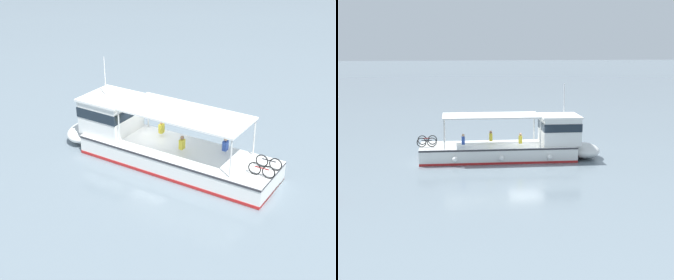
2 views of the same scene
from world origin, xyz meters
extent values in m
plane|color=slate|center=(0.00, 0.00, 0.00)|extent=(400.00, 400.00, 0.00)
cube|color=white|center=(0.67, 2.00, 0.55)|extent=(3.40, 10.86, 1.10)
ellipsoid|color=white|center=(0.55, -4.20, 0.55)|extent=(2.98, 2.25, 1.01)
cube|color=red|center=(0.67, 2.00, 0.10)|extent=(3.44, 10.86, 0.16)
cube|color=#2D2D33|center=(0.67, 2.00, 1.02)|extent=(3.46, 10.86, 0.10)
cube|color=white|center=(0.58, -2.40, 2.05)|extent=(2.77, 2.65, 1.90)
cube|color=#19232D|center=(0.58, -2.40, 2.38)|extent=(2.83, 2.69, 0.56)
cube|color=white|center=(0.58, -2.40, 3.06)|extent=(2.93, 2.81, 0.12)
cube|color=white|center=(0.67, 2.45, 3.15)|extent=(3.07, 6.75, 0.10)
cylinder|color=silver|center=(1.97, -0.82, 2.10)|extent=(0.08, 0.08, 2.00)
cylinder|color=silver|center=(-0.75, -0.77, 2.10)|extent=(0.08, 0.08, 2.00)
cylinder|color=silver|center=(2.09, 5.68, 2.10)|extent=(0.08, 0.08, 2.00)
cylinder|color=silver|center=(-0.62, 5.73, 2.10)|extent=(0.08, 0.08, 2.00)
cylinder|color=silver|center=(0.58, -2.70, 4.22)|extent=(0.06, 0.06, 2.20)
sphere|color=white|center=(-1.18, -1.36, 0.50)|extent=(0.36, 0.36, 0.36)
sphere|color=white|center=(-1.12, 1.94, 0.50)|extent=(0.36, 0.36, 0.36)
sphere|color=white|center=(-1.06, 5.04, 0.50)|extent=(0.36, 0.36, 0.36)
torus|color=black|center=(1.20, 6.54, 1.43)|extent=(0.07, 0.66, 0.66)
torus|color=black|center=(1.21, 7.24, 1.43)|extent=(0.07, 0.66, 0.66)
cylinder|color=maroon|center=(1.21, 6.89, 1.55)|extent=(0.07, 0.70, 0.06)
torus|color=black|center=(0.30, 6.56, 1.43)|extent=(0.07, 0.66, 0.66)
torus|color=black|center=(0.31, 7.26, 1.43)|extent=(0.07, 0.66, 0.66)
cylinder|color=#232328|center=(0.31, 6.91, 1.55)|extent=(0.07, 0.70, 0.06)
cube|color=#2D4CA5|center=(-0.03, 4.43, 1.56)|extent=(0.32, 0.23, 0.52)
sphere|color=tan|center=(-0.03, 4.43, 1.93)|extent=(0.20, 0.20, 0.20)
cube|color=yellow|center=(0.98, 2.45, 1.56)|extent=(0.32, 0.23, 0.52)
sphere|color=#9E7051|center=(0.98, 2.45, 1.93)|extent=(0.20, 0.20, 0.20)
cube|color=yellow|center=(-0.13, 0.50, 1.56)|extent=(0.32, 0.23, 0.52)
sphere|color=tan|center=(-0.13, 0.50, 1.93)|extent=(0.20, 0.20, 0.20)
camera|label=1|loc=(20.43, 13.44, 12.62)|focal=51.70mm
camera|label=2|loc=(-34.37, 5.72, 8.17)|focal=54.70mm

